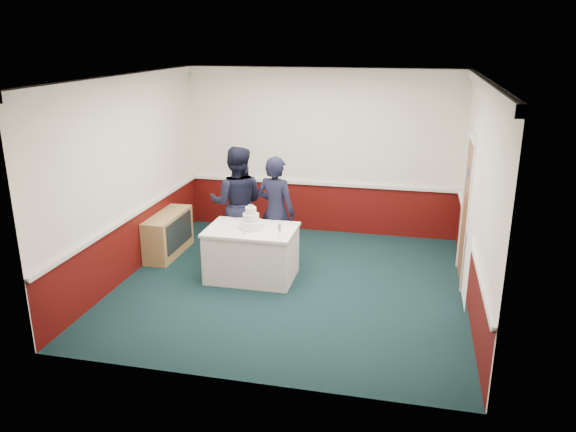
% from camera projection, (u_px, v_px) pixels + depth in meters
% --- Properties ---
extents(ground, '(5.00, 5.00, 0.00)m').
position_uv_depth(ground, '(291.00, 285.00, 8.32)').
color(ground, '#122B2C').
rests_on(ground, ground).
extents(room_shell, '(5.00, 5.00, 3.00)m').
position_uv_depth(room_shell, '(306.00, 146.00, 8.26)').
color(room_shell, white).
rests_on(room_shell, ground).
extents(sideboard, '(0.41, 1.20, 0.70)m').
position_uv_depth(sideboard, '(168.00, 234.00, 9.39)').
color(sideboard, tan).
rests_on(sideboard, ground).
extents(cake_table, '(1.32, 0.92, 0.79)m').
position_uv_depth(cake_table, '(252.00, 253.00, 8.45)').
color(cake_table, white).
rests_on(cake_table, ground).
extents(wedding_cake, '(0.35, 0.35, 0.36)m').
position_uv_depth(wedding_cake, '(251.00, 221.00, 8.30)').
color(wedding_cake, white).
rests_on(wedding_cake, cake_table).
extents(cake_knife, '(0.03, 0.22, 0.00)m').
position_uv_depth(cake_knife, '(245.00, 232.00, 8.15)').
color(cake_knife, silver).
rests_on(cake_knife, cake_table).
extents(champagne_flute, '(0.05, 0.05, 0.21)m').
position_uv_depth(champagne_flute, '(279.00, 228.00, 7.92)').
color(champagne_flute, silver).
rests_on(champagne_flute, cake_table).
extents(person_man, '(0.99, 0.82, 1.86)m').
position_uv_depth(person_man, '(237.00, 203.00, 9.09)').
color(person_man, black).
rests_on(person_man, ground).
extents(person_woman, '(0.73, 0.58, 1.77)m').
position_uv_depth(person_woman, '(276.00, 211.00, 8.81)').
color(person_woman, black).
rests_on(person_woman, ground).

